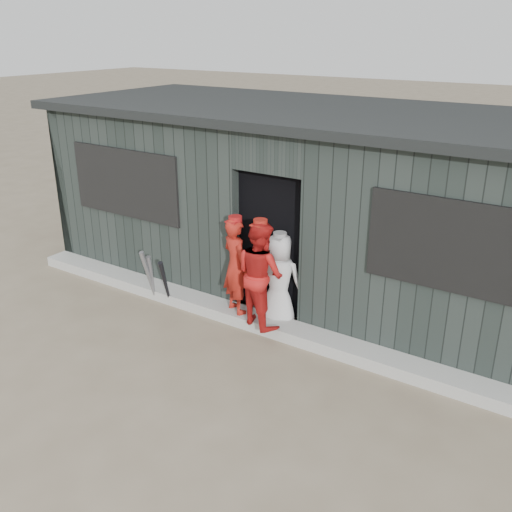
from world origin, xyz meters
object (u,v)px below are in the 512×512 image
Objects in this scene: dugout at (320,202)px; player_red_left at (236,266)px; player_red_right at (260,274)px; bat_left at (152,278)px; bat_mid at (149,276)px; player_grey_back at (279,280)px; bat_right at (165,283)px.

player_red_left is at bearing -100.58° from dugout.
bat_left is at bearing 22.42° from player_red_right.
bat_mid is 1.91m from player_grey_back.
bat_mid reaches higher than bat_left.
bat_right is (0.29, 0.01, -0.04)m from bat_mid.
bat_left is 1.83m from player_red_right.
player_red_right is 1.08× the size of player_grey_back.
bat_left is 1.91m from player_grey_back.
player_red_right is (1.77, 0.08, 0.47)m from bat_left.
bat_right is at bearing -7.91° from bat_left.
bat_right is 0.60× the size of player_red_left.
dugout is at bearing 49.97° from bat_mid.
bat_right is 0.57× the size of player_red_right.
player_red_right is at bearing -85.79° from dugout.
player_red_left reaches higher than bat_right.
player_red_right is 0.40m from player_grey_back.
player_red_left is 0.95× the size of player_red_right.
bat_mid is 0.67× the size of player_grey_back.
player_red_right is (0.45, -0.12, 0.04)m from player_red_left.
bat_left is 1.40m from player_red_left.
player_red_left reaches higher than bat_left.
bat_left is 0.94× the size of bat_right.
bat_left is 0.53× the size of player_red_right.
bat_mid reaches higher than bat_right.
bat_right is at bearing 37.12° from player_red_left.
bat_right is at bearing -124.78° from dugout.
player_red_right is at bearing 67.84° from player_grey_back.
player_red_left reaches higher than player_grey_back.
dugout is (1.63, 1.89, 0.92)m from bat_left.
player_red_left is at bearing 13.14° from bat_right.
dugout reaches higher than player_red_right.
player_red_right is 1.87m from dugout.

